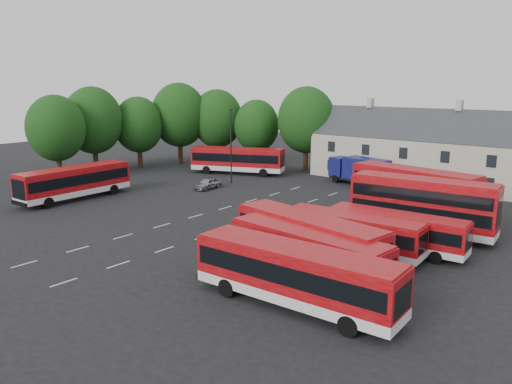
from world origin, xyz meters
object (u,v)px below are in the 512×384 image
(bus_row_a, at_px, (295,272))
(silver_car, at_px, (208,183))
(bus_west, at_px, (75,180))
(bus_dd_south, at_px, (422,203))
(box_truck, at_px, (360,170))
(lamppost, at_px, (231,144))

(bus_row_a, xyz_separation_m, silver_car, (-25.52, 19.03, -1.39))
(bus_west, bearing_deg, bus_dd_south, -74.03)
(bus_dd_south, height_order, silver_car, bus_dd_south)
(box_truck, xyz_separation_m, silver_car, (-12.46, -13.00, -1.23))
(bus_row_a, relative_size, lamppost, 1.35)
(bus_row_a, height_order, bus_dd_south, bus_dd_south)
(bus_west, height_order, silver_car, bus_west)
(silver_car, relative_size, lamppost, 0.42)
(bus_row_a, distance_m, silver_car, 31.87)
(box_truck, xyz_separation_m, lamppost, (-12.68, -8.70, 2.92))
(bus_dd_south, bearing_deg, bus_row_a, -95.52)
(bus_west, distance_m, silver_car, 14.44)
(bus_dd_south, bearing_deg, box_truck, 127.27)
(silver_car, bearing_deg, box_truck, 42.20)
(bus_dd_south, bearing_deg, bus_west, -166.58)
(bus_dd_south, bearing_deg, lamppost, 162.13)
(lamppost, bearing_deg, bus_row_a, -42.18)
(bus_west, distance_m, box_truck, 32.12)
(bus_row_a, xyz_separation_m, box_truck, (-13.07, 32.03, -0.16))
(lamppost, bearing_deg, box_truck, 34.43)
(bus_west, xyz_separation_m, lamppost, (6.82, 16.82, 2.74))
(bus_dd_south, distance_m, bus_west, 34.53)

